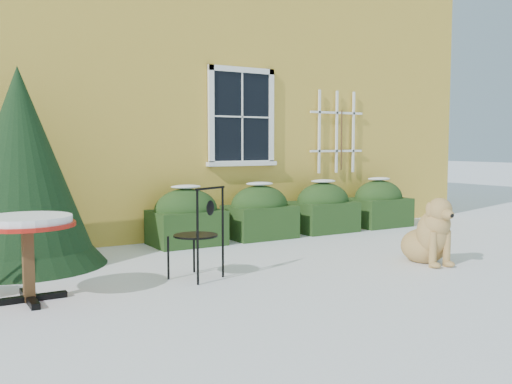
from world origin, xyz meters
TOP-DOWN VIEW (x-y plane):
  - ground at (0.00, 0.00)m, footprint 80.00×80.00m
  - house at (0.00, 7.00)m, footprint 12.40×8.40m
  - hedge_row at (1.65, 2.55)m, footprint 4.95×0.80m
  - evergreen_shrub at (-2.67, 2.21)m, footprint 2.05×2.05m
  - bistro_table at (-2.90, 0.43)m, footprint 0.90×0.90m
  - patio_chair_near at (-1.09, 0.44)m, footprint 0.61×0.61m
  - dog at (1.79, -0.32)m, footprint 0.68×0.94m

SIDE VIEW (x-z plane):
  - ground at x=0.00m, z-range 0.00..0.00m
  - dog at x=1.79m, z-range -0.09..0.80m
  - hedge_row at x=1.65m, z-range -0.05..0.86m
  - patio_chair_near at x=-1.09m, z-range 0.00..1.05m
  - bistro_table at x=-2.90m, z-range 0.28..1.11m
  - evergreen_shrub at x=-2.67m, z-range -0.24..2.23m
  - house at x=0.00m, z-range 0.02..6.42m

